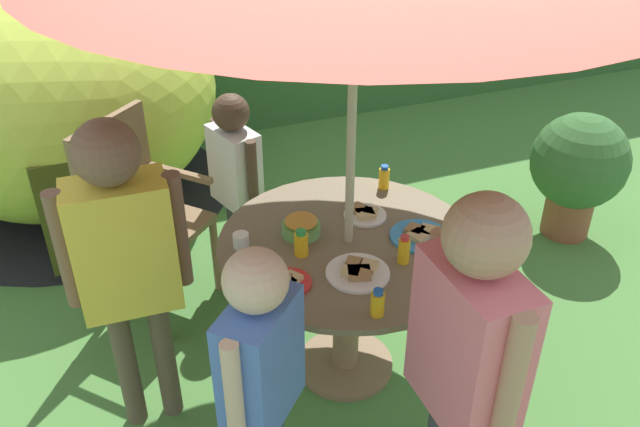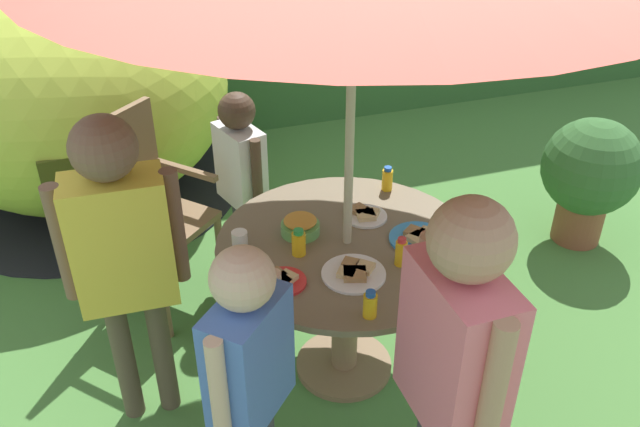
{
  "view_description": "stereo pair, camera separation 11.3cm",
  "coord_description": "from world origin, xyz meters",
  "px_view_note": "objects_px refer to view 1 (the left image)",
  "views": [
    {
      "loc": [
        -0.95,
        -2.13,
        2.36
      ],
      "look_at": [
        -0.07,
        0.16,
        0.79
      ],
      "focal_mm": 37.78,
      "sensor_mm": 36.0,
      "label": 1
    },
    {
      "loc": [
        -0.84,
        -2.17,
        2.36
      ],
      "look_at": [
        -0.07,
        0.16,
        0.79
      ],
      "focal_mm": 37.78,
      "sensor_mm": 36.0,
      "label": 2
    }
  ],
  "objects_px": {
    "dome_tent": "(59,94)",
    "juice_bottle_near_left": "(384,178)",
    "child_in_blue_shirt": "(261,361)",
    "garden_table": "(348,273)",
    "child_in_pink_shirt": "(469,344)",
    "plate_mid_left": "(287,281)",
    "cup_near": "(241,240)",
    "wooden_chair": "(136,207)",
    "cup_far": "(460,270)",
    "plate_mid_right": "(420,235)",
    "potted_plant": "(578,167)",
    "juice_bottle_near_right": "(301,243)",
    "child_in_yellow_shirt": "(124,246)",
    "snack_bowl": "(301,226)",
    "child_in_white_shirt": "(235,167)",
    "juice_bottle_center_front": "(404,250)",
    "plate_back_edge": "(358,272)",
    "juice_bottle_far_left": "(378,303)",
    "plate_far_right": "(365,214)"
  },
  "relations": [
    {
      "from": "child_in_blue_shirt",
      "to": "juice_bottle_near_left",
      "type": "distance_m",
      "value": 1.29
    },
    {
      "from": "garden_table",
      "to": "child_in_pink_shirt",
      "type": "xyz_separation_m",
      "value": [
        0.01,
        -0.89,
        0.36
      ]
    },
    {
      "from": "wooden_chair",
      "to": "plate_mid_right",
      "type": "relative_size",
      "value": 4.08
    },
    {
      "from": "potted_plant",
      "to": "wooden_chair",
      "type": "bearing_deg",
      "value": 173.73
    },
    {
      "from": "plate_back_edge",
      "to": "juice_bottle_center_front",
      "type": "bearing_deg",
      "value": 2.06
    },
    {
      "from": "garden_table",
      "to": "juice_bottle_near_left",
      "type": "relative_size",
      "value": 9.2
    },
    {
      "from": "juice_bottle_center_front",
      "to": "dome_tent",
      "type": "bearing_deg",
      "value": 117.37
    },
    {
      "from": "plate_back_edge",
      "to": "plate_mid_left",
      "type": "bearing_deg",
      "value": 171.6
    },
    {
      "from": "potted_plant",
      "to": "snack_bowl",
      "type": "bearing_deg",
      "value": -166.66
    },
    {
      "from": "child_in_pink_shirt",
      "to": "juice_bottle_near_left",
      "type": "distance_m",
      "value": 1.28
    },
    {
      "from": "child_in_white_shirt",
      "to": "juice_bottle_near_left",
      "type": "xyz_separation_m",
      "value": [
        0.6,
        -0.51,
        0.08
      ]
    },
    {
      "from": "plate_back_edge",
      "to": "plate_mid_left",
      "type": "relative_size",
      "value": 1.39
    },
    {
      "from": "snack_bowl",
      "to": "plate_back_edge",
      "type": "relative_size",
      "value": 0.66
    },
    {
      "from": "plate_mid_right",
      "to": "juice_bottle_near_left",
      "type": "xyz_separation_m",
      "value": [
        0.03,
        0.43,
        0.05
      ]
    },
    {
      "from": "potted_plant",
      "to": "juice_bottle_far_left",
      "type": "distance_m",
      "value": 2.11
    },
    {
      "from": "plate_mid_left",
      "to": "cup_near",
      "type": "bearing_deg",
      "value": 107.95
    },
    {
      "from": "potted_plant",
      "to": "juice_bottle_near_right",
      "type": "height_order",
      "value": "juice_bottle_near_right"
    },
    {
      "from": "child_in_yellow_shirt",
      "to": "plate_far_right",
      "type": "bearing_deg",
      "value": 8.71
    },
    {
      "from": "child_in_pink_shirt",
      "to": "juice_bottle_near_right",
      "type": "height_order",
      "value": "child_in_pink_shirt"
    },
    {
      "from": "plate_back_edge",
      "to": "child_in_pink_shirt",
      "type": "bearing_deg",
      "value": -84.08
    },
    {
      "from": "juice_bottle_center_front",
      "to": "juice_bottle_far_left",
      "type": "bearing_deg",
      "value": -133.03
    },
    {
      "from": "child_in_white_shirt",
      "to": "juice_bottle_far_left",
      "type": "relative_size",
      "value": 9.88
    },
    {
      "from": "plate_back_edge",
      "to": "juice_bottle_near_right",
      "type": "relative_size",
      "value": 2.16
    },
    {
      "from": "juice_bottle_near_left",
      "to": "child_in_yellow_shirt",
      "type": "bearing_deg",
      "value": -165.91
    },
    {
      "from": "wooden_chair",
      "to": "juice_bottle_far_left",
      "type": "xyz_separation_m",
      "value": [
        0.7,
        -1.31,
        0.2
      ]
    },
    {
      "from": "wooden_chair",
      "to": "plate_far_right",
      "type": "distance_m",
      "value": 1.17
    },
    {
      "from": "garden_table",
      "to": "child_in_white_shirt",
      "type": "relative_size",
      "value": 1.01
    },
    {
      "from": "garden_table",
      "to": "juice_bottle_near_right",
      "type": "distance_m",
      "value": 0.31
    },
    {
      "from": "plate_far_right",
      "to": "juice_bottle_center_front",
      "type": "height_order",
      "value": "juice_bottle_center_front"
    },
    {
      "from": "snack_bowl",
      "to": "juice_bottle_far_left",
      "type": "height_order",
      "value": "juice_bottle_far_left"
    },
    {
      "from": "plate_mid_right",
      "to": "child_in_yellow_shirt",
      "type": "bearing_deg",
      "value": 174.14
    },
    {
      "from": "child_in_pink_shirt",
      "to": "plate_mid_right",
      "type": "height_order",
      "value": "child_in_pink_shirt"
    },
    {
      "from": "plate_back_edge",
      "to": "cup_near",
      "type": "xyz_separation_m",
      "value": [
        -0.38,
        0.35,
        0.02
      ]
    },
    {
      "from": "plate_mid_right",
      "to": "wooden_chair",
      "type": "bearing_deg",
      "value": 139.23
    },
    {
      "from": "plate_mid_left",
      "to": "juice_bottle_near_left",
      "type": "bearing_deg",
      "value": 38.45
    },
    {
      "from": "potted_plant",
      "to": "cup_far",
      "type": "xyz_separation_m",
      "value": [
        -1.42,
        -0.96,
        0.31
      ]
    },
    {
      "from": "plate_mid_right",
      "to": "juice_bottle_near_left",
      "type": "distance_m",
      "value": 0.43
    },
    {
      "from": "plate_mid_right",
      "to": "juice_bottle_far_left",
      "type": "bearing_deg",
      "value": -135.0
    },
    {
      "from": "child_in_blue_shirt",
      "to": "juice_bottle_far_left",
      "type": "relative_size",
      "value": 10.86
    },
    {
      "from": "plate_back_edge",
      "to": "juice_bottle_far_left",
      "type": "height_order",
      "value": "juice_bottle_far_left"
    },
    {
      "from": "garden_table",
      "to": "child_in_blue_shirt",
      "type": "xyz_separation_m",
      "value": [
        -0.56,
        -0.58,
        0.21
      ]
    },
    {
      "from": "garden_table",
      "to": "plate_mid_left",
      "type": "bearing_deg",
      "value": -151.56
    },
    {
      "from": "child_in_yellow_shirt",
      "to": "juice_bottle_far_left",
      "type": "distance_m",
      "value": 0.96
    },
    {
      "from": "child_in_white_shirt",
      "to": "child_in_yellow_shirt",
      "type": "height_order",
      "value": "child_in_yellow_shirt"
    },
    {
      "from": "plate_mid_right",
      "to": "cup_far",
      "type": "relative_size",
      "value": 3.6
    },
    {
      "from": "juice_bottle_center_front",
      "to": "potted_plant",
      "type": "bearing_deg",
      "value": 26.54
    },
    {
      "from": "child_in_pink_shirt",
      "to": "juice_bottle_far_left",
      "type": "bearing_deg",
      "value": 12.45
    },
    {
      "from": "dome_tent",
      "to": "juice_bottle_near_left",
      "type": "relative_size",
      "value": 17.64
    },
    {
      "from": "snack_bowl",
      "to": "juice_bottle_near_right",
      "type": "distance_m",
      "value": 0.15
    },
    {
      "from": "wooden_chair",
      "to": "cup_far",
      "type": "relative_size",
      "value": 14.69
    }
  ]
}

